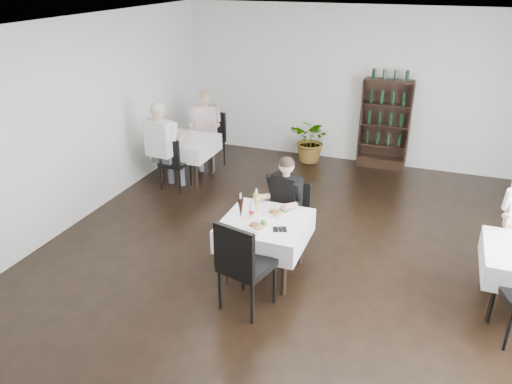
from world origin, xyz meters
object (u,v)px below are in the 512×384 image
at_px(main_table, 265,230).
at_px(diner_main, 283,199).
at_px(potted_tree, 312,140).
at_px(wine_shelf, 385,125).

height_order(main_table, diner_main, diner_main).
bearing_deg(diner_main, potted_tree, 98.00).
xyz_separation_m(wine_shelf, diner_main, (-0.86, -3.74, -0.04)).
distance_m(main_table, potted_tree, 4.15).
relative_size(main_table, diner_main, 0.74).
height_order(potted_tree, diner_main, diner_main).
distance_m(potted_tree, diner_main, 3.59).
height_order(wine_shelf, potted_tree, wine_shelf).
xyz_separation_m(potted_tree, diner_main, (0.50, -3.54, 0.35)).
bearing_deg(main_table, wine_shelf, 78.22).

